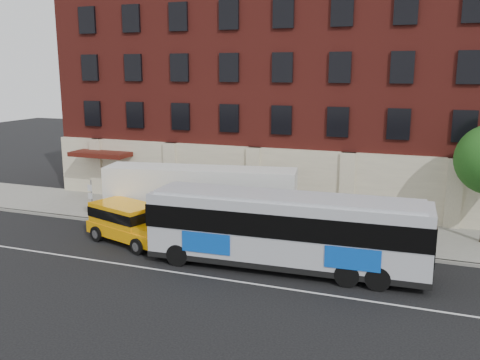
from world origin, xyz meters
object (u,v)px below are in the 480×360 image
(city_bus, at_px, (286,229))
(yellow_suv, at_px, (128,220))
(shipping_container, at_px, (200,199))
(sign_pole, at_px, (91,197))

(city_bus, relative_size, yellow_suv, 2.34)
(shipping_container, bearing_deg, sign_pole, -174.63)
(sign_pole, xyz_separation_m, yellow_suv, (4.26, -2.66, -0.28))
(city_bus, bearing_deg, yellow_suv, 174.82)
(sign_pole, height_order, yellow_suv, sign_pole)
(sign_pole, height_order, shipping_container, shipping_container)
(yellow_suv, xyz_separation_m, shipping_container, (2.69, 3.31, 0.62))
(city_bus, distance_m, shipping_container, 7.41)
(sign_pole, relative_size, yellow_suv, 0.45)
(yellow_suv, relative_size, shipping_container, 0.50)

